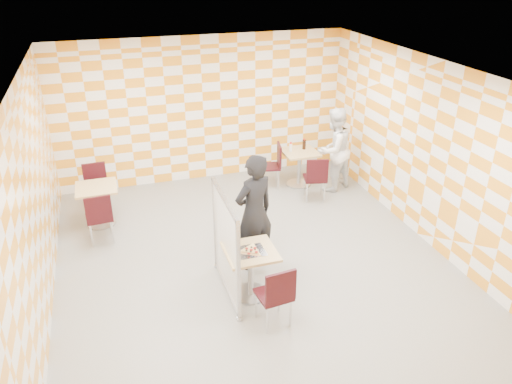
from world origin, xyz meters
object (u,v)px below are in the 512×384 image
chair_second_front (316,176)px  partition (226,246)px  main_table (251,265)px  sport_bottle (291,147)px  man_dark (254,213)px  soda_bottle (304,144)px  chair_second_side (274,162)px  chair_main_front (277,293)px  empty_table (98,199)px  man_white (334,150)px  second_table (299,162)px  chair_empty_far (96,184)px  chair_empty_near (99,215)px

chair_second_front → partition: bearing=-136.1°
main_table → sport_bottle: size_ratio=3.75×
man_dark → soda_bottle: 3.26m
sport_bottle → chair_second_side: bearing=177.3°
chair_second_front → chair_second_side: (-0.55, 0.88, 0.00)m
chair_main_front → sport_bottle: sport_bottle is taller
empty_table → chair_main_front: chair_main_front is taller
partition → soda_bottle: bearing=52.0°
empty_table → man_white: (4.61, 0.12, 0.35)m
chair_main_front → chair_second_side: same height
chair_second_front → chair_second_side: bearing=121.8°
man_white → soda_bottle: (-0.44, 0.47, -0.01)m
second_table → man_dark: bearing=-124.9°
second_table → man_dark: size_ratio=0.40×
chair_main_front → sport_bottle: (1.75, 4.07, 0.29)m
empty_table → chair_second_side: 3.55m
empty_table → man_white: size_ratio=0.44×
chair_main_front → chair_second_front: size_ratio=1.00×
sport_bottle → partition: bearing=-124.6°
chair_second_front → chair_empty_far: size_ratio=1.00×
sport_bottle → second_table: bearing=-17.9°
chair_empty_near → chair_empty_far: (-0.01, 1.26, 0.00)m
main_table → partition: partition is taller
chair_second_front → chair_empty_far: (-4.06, 0.89, 0.00)m
chair_second_side → sport_bottle: 0.46m
partition → soda_bottle: size_ratio=6.74×
second_table → man_white: bearing=-33.3°
main_table → partition: (-0.31, 0.16, 0.28)m
sport_bottle → soda_bottle: 0.31m
second_table → chair_second_side: (-0.53, 0.07, 0.04)m
main_table → man_white: 3.92m
main_table → soda_bottle: size_ratio=3.26×
main_table → chair_empty_near: 2.88m
man_dark → empty_table: bearing=-62.7°
second_table → empty_table: same height
main_table → soda_bottle: soda_bottle is taller
main_table → chair_second_front: size_ratio=0.81×
chair_main_front → soda_bottle: size_ratio=4.02×
main_table → chair_second_side: (1.52, 3.34, 0.04)m
second_table → chair_empty_near: bearing=-163.8°
chair_main_front → chair_empty_far: 4.61m
second_table → soda_bottle: size_ratio=3.26×
chair_main_front → chair_empty_near: bearing=126.6°
chair_empty_near → soda_bottle: (4.16, 1.27, 0.31)m
chair_empty_far → man_white: man_white is taller
chair_main_front → partition: partition is taller
chair_empty_near → sport_bottle: sport_bottle is taller
chair_empty_near → partition: 2.56m
chair_empty_near → man_white: bearing=9.8°
empty_table → sport_bottle: bearing=8.2°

